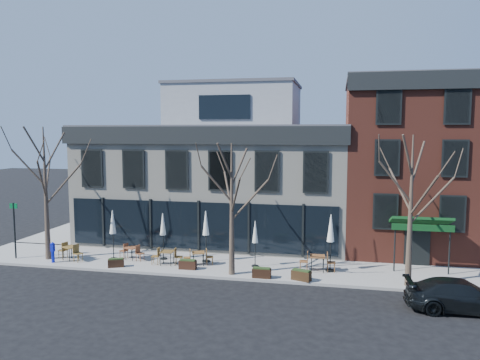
% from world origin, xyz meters
% --- Properties ---
extents(ground, '(120.00, 120.00, 0.00)m').
position_xyz_m(ground, '(0.00, 0.00, 0.00)').
color(ground, black).
rests_on(ground, ground).
extents(sidewalk_front, '(33.50, 4.70, 0.15)m').
position_xyz_m(sidewalk_front, '(3.25, -2.15, 0.07)').
color(sidewalk_front, gray).
rests_on(sidewalk_front, ground).
extents(sidewalk_side, '(4.50, 12.00, 0.15)m').
position_xyz_m(sidewalk_side, '(-11.25, 6.00, 0.07)').
color(sidewalk_side, gray).
rests_on(sidewalk_side, ground).
extents(corner_building, '(18.39, 10.39, 11.10)m').
position_xyz_m(corner_building, '(0.07, 5.07, 4.72)').
color(corner_building, beige).
rests_on(corner_building, ground).
extents(red_brick_building, '(8.20, 11.78, 11.18)m').
position_xyz_m(red_brick_building, '(13.00, 4.98, 5.64)').
color(red_brick_building, maroon).
rests_on(red_brick_building, ground).
extents(tree_corner, '(3.93, 3.98, 7.92)m').
position_xyz_m(tree_corner, '(-8.49, -3.20, 4.25)').
color(tree_corner, '#382B21').
rests_on(tree_corner, sidewalk_front).
extents(tree_mid, '(3.50, 3.55, 7.04)m').
position_xyz_m(tree_mid, '(3.01, -3.90, 3.79)').
color(tree_mid, '#382B21').
rests_on(tree_mid, sidewalk_front).
extents(tree_right, '(3.72, 3.77, 7.48)m').
position_xyz_m(tree_right, '(12.01, -3.90, 4.02)').
color(tree_right, '#382B21').
rests_on(tree_right, sidewalk_front).
extents(sign_pole, '(0.50, 0.10, 3.40)m').
position_xyz_m(sign_pole, '(-10.50, -3.50, 2.07)').
color(sign_pole, black).
rests_on(sign_pole, sidewalk_front).
extents(parked_sedan, '(4.82, 2.15, 1.37)m').
position_xyz_m(parked_sedan, '(13.84, -6.56, 0.69)').
color(parked_sedan, black).
rests_on(parked_sedan, ground).
extents(call_box, '(0.24, 0.24, 1.23)m').
position_xyz_m(call_box, '(-7.75, -3.87, 0.80)').
color(call_box, '#0E19B7').
rests_on(call_box, sidewalk_front).
extents(cafe_set_0, '(1.94, 1.13, 1.00)m').
position_xyz_m(cafe_set_0, '(-7.05, -3.15, 0.66)').
color(cafe_set_0, brown).
rests_on(cafe_set_0, sidewalk_front).
extents(cafe_set_1, '(1.78, 0.94, 0.91)m').
position_xyz_m(cafe_set_1, '(-3.51, -2.31, 0.62)').
color(cafe_set_1, brown).
rests_on(cafe_set_1, sidewalk_front).
extents(cafe_set_2, '(1.86, 0.80, 0.97)m').
position_xyz_m(cafe_set_2, '(-1.05, -2.92, 0.65)').
color(cafe_set_2, brown).
rests_on(cafe_set_2, sidewalk_front).
extents(cafe_set_3, '(1.79, 0.99, 0.92)m').
position_xyz_m(cafe_set_3, '(0.74, -2.63, 0.62)').
color(cafe_set_3, brown).
rests_on(cafe_set_3, sidewalk_front).
extents(cafe_set_5, '(2.01, 0.84, 1.05)m').
position_xyz_m(cafe_set_5, '(7.48, -2.42, 0.69)').
color(cafe_set_5, brown).
rests_on(cafe_set_5, sidewalk_front).
extents(umbrella_0, '(0.48, 0.48, 2.99)m').
position_xyz_m(umbrella_0, '(-4.60, -2.50, 2.26)').
color(umbrella_0, black).
rests_on(umbrella_0, sidewalk_front).
extents(umbrella_1, '(0.45, 0.45, 2.81)m').
position_xyz_m(umbrella_1, '(-1.68, -1.85, 2.13)').
color(umbrella_1, black).
rests_on(umbrella_1, sidewalk_front).
extents(umbrella_2, '(0.49, 0.49, 3.04)m').
position_xyz_m(umbrella_2, '(0.98, -1.85, 2.29)').
color(umbrella_2, black).
rests_on(umbrella_2, sidewalk_front).
extents(umbrella_3, '(0.42, 0.42, 2.62)m').
position_xyz_m(umbrella_3, '(3.98, -2.23, 2.00)').
color(umbrella_3, black).
rests_on(umbrella_3, sidewalk_front).
extents(umbrella_4, '(0.50, 0.50, 3.15)m').
position_xyz_m(umbrella_4, '(8.16, -2.29, 2.37)').
color(umbrella_4, black).
rests_on(umbrella_4, sidewalk_front).
extents(planter_0, '(0.95, 0.68, 0.49)m').
position_xyz_m(planter_0, '(-3.71, -3.96, 0.39)').
color(planter_0, black).
rests_on(planter_0, sidewalk_front).
extents(planter_1, '(0.97, 0.40, 0.54)m').
position_xyz_m(planter_1, '(0.39, -3.50, 0.42)').
color(planter_1, black).
rests_on(planter_1, sidewalk_front).
extents(planter_2, '(0.98, 0.40, 0.54)m').
position_xyz_m(planter_2, '(4.67, -4.20, 0.42)').
color(planter_2, black).
rests_on(planter_2, sidewalk_front).
extents(planter_3, '(1.08, 0.71, 0.56)m').
position_xyz_m(planter_3, '(6.74, -4.20, 0.43)').
color(planter_3, '#2F1E0F').
rests_on(planter_3, sidewalk_front).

